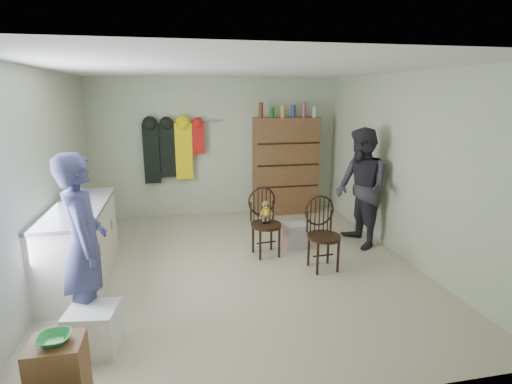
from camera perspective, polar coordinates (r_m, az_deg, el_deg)
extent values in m
plane|color=beige|center=(5.36, -2.22, -10.54)|extent=(5.00, 5.00, 0.00)
plane|color=beige|center=(7.43, -5.50, 6.29)|extent=(4.50, 0.00, 4.50)
plane|color=beige|center=(5.14, -27.98, 1.40)|extent=(0.00, 5.00, 5.00)
plane|color=beige|center=(5.78, 20.27, 3.38)|extent=(0.00, 5.00, 5.00)
plane|color=white|center=(4.90, -2.51, 17.18)|extent=(5.00, 5.00, 0.00)
cube|color=silver|center=(5.27, -23.86, -6.95)|extent=(0.60, 1.80, 0.90)
cube|color=slate|center=(5.13, -24.36, -2.02)|extent=(0.64, 1.86, 0.04)
cylinder|color=#99999E|center=(4.76, -21.39, -7.72)|extent=(0.02, 0.02, 0.14)
cylinder|color=#99999E|center=(5.60, -19.91, -4.41)|extent=(0.02, 0.02, 0.14)
cube|color=brown|center=(3.43, -26.33, -22.34)|extent=(0.37, 0.31, 0.52)
imported|color=green|center=(3.28, -26.89, -18.19)|extent=(0.22, 0.22, 0.05)
cube|color=white|center=(3.98, -22.18, -17.65)|extent=(0.46, 0.44, 0.39)
cylinder|color=black|center=(5.56, 1.46, -4.75)|extent=(0.48, 0.48, 0.04)
cylinder|color=black|center=(5.46, 0.61, -7.66)|extent=(0.03, 0.03, 0.42)
cylinder|color=black|center=(5.56, 3.34, -7.28)|extent=(0.03, 0.03, 0.42)
cylinder|color=black|center=(5.72, -0.43, -6.66)|extent=(0.03, 0.03, 0.42)
cylinder|color=black|center=(5.82, 2.19, -6.32)|extent=(0.03, 0.03, 0.42)
torus|color=black|center=(5.62, 0.84, -1.31)|extent=(0.41, 0.09, 0.41)
cylinder|color=black|center=(5.59, -0.75, -2.88)|extent=(0.03, 0.03, 0.28)
cylinder|color=black|center=(5.71, 2.45, -2.54)|extent=(0.03, 0.03, 0.28)
cylinder|color=yellow|center=(5.52, 1.43, -2.86)|extent=(0.10, 0.10, 0.09)
cylinder|color=#475128|center=(5.55, 1.42, -3.78)|extent=(0.06, 0.06, 0.14)
sphere|color=#9E7042|center=(5.49, 1.43, -1.98)|extent=(0.09, 0.09, 0.09)
cylinder|color=#475128|center=(5.48, 1.43, -1.56)|extent=(0.08, 0.08, 0.03)
cube|color=black|center=(5.45, 1.53, -2.03)|extent=(0.06, 0.01, 0.02)
cylinder|color=black|center=(5.19, 9.67, -6.33)|extent=(0.45, 0.45, 0.04)
cylinder|color=black|center=(5.10, 8.79, -9.46)|extent=(0.03, 0.03, 0.42)
cylinder|color=black|center=(5.21, 11.64, -9.05)|extent=(0.03, 0.03, 0.42)
cylinder|color=black|center=(5.34, 7.52, -8.30)|extent=(0.03, 0.03, 0.42)
cylinder|color=black|center=(5.45, 10.26, -7.94)|extent=(0.03, 0.03, 0.42)
torus|color=black|center=(5.24, 9.03, -2.63)|extent=(0.41, 0.05, 0.41)
cylinder|color=black|center=(5.21, 7.32, -4.29)|extent=(0.03, 0.03, 0.28)
cylinder|color=black|center=(5.34, 10.66, -3.95)|extent=(0.03, 0.03, 0.28)
cube|color=#E57472|center=(5.94, 5.74, -6.24)|extent=(0.37, 0.30, 0.36)
imported|color=#474782|center=(4.00, -23.37, -7.02)|extent=(0.55, 0.71, 1.73)
imported|color=#2D2B33|center=(6.00, 14.80, 0.51)|extent=(0.70, 0.88, 1.76)
cube|color=brown|center=(7.53, 4.25, 3.71)|extent=(1.20, 0.38, 1.80)
cube|color=black|center=(7.42, 4.60, 0.80)|extent=(1.16, 0.02, 0.03)
cube|color=black|center=(7.34, 4.66, 3.84)|extent=(1.16, 0.02, 0.03)
cube|color=black|center=(7.28, 4.73, 6.95)|extent=(1.16, 0.02, 0.03)
cylinder|color=#592D14|center=(7.20, 0.71, 11.61)|extent=(0.08, 0.08, 0.28)
cylinder|color=#19591E|center=(7.24, 2.28, 11.25)|extent=(0.08, 0.08, 0.18)
cylinder|color=#A59933|center=(7.29, 3.84, 11.39)|extent=(0.09, 0.09, 0.22)
cylinder|color=navy|center=(7.35, 5.38, 11.40)|extent=(0.08, 0.08, 0.23)
cylinder|color=#8C3F59|center=(7.41, 6.89, 11.55)|extent=(0.08, 0.08, 0.27)
cylinder|color=#B2B2B7|center=(7.48, 8.37, 11.24)|extent=(0.07, 0.07, 0.20)
cylinder|color=#99999E|center=(7.29, -8.71, 10.00)|extent=(1.00, 0.02, 0.02)
cube|color=black|center=(7.29, -14.68, 5.32)|extent=(0.28, 0.10, 1.05)
cube|color=black|center=(7.27, -12.49, 5.83)|extent=(0.26, 0.10, 0.95)
cube|color=yellow|center=(7.28, -10.27, 5.74)|extent=(0.30, 0.10, 1.00)
cube|color=red|center=(7.26, -8.28, 7.59)|extent=(0.22, 0.10, 0.55)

